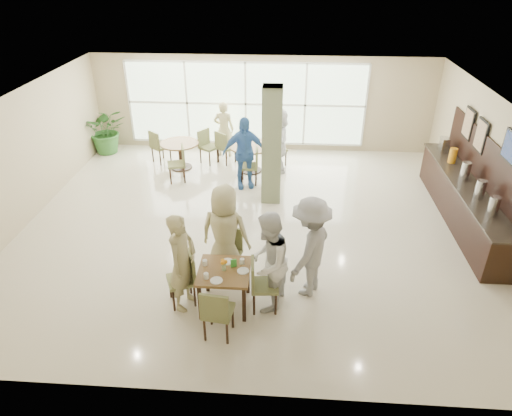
# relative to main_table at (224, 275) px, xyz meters

# --- Properties ---
(ground) EXTENTS (10.00, 10.00, 0.00)m
(ground) POSITION_rel_main_table_xyz_m (0.23, 2.70, -0.64)
(ground) COLOR beige
(ground) RESTS_ON ground
(room_shell) EXTENTS (10.00, 10.00, 10.00)m
(room_shell) POSITION_rel_main_table_xyz_m (0.23, 2.70, 1.06)
(room_shell) COLOR white
(room_shell) RESTS_ON ground
(window_bank) EXTENTS (7.00, 0.04, 7.00)m
(window_bank) POSITION_rel_main_table_xyz_m (-0.27, 7.16, 0.76)
(window_bank) COLOR silver
(window_bank) RESTS_ON ground
(column) EXTENTS (0.45, 0.45, 2.80)m
(column) POSITION_rel_main_table_xyz_m (0.63, 3.90, 0.76)
(column) COLOR #6F7C56
(column) RESTS_ON ground
(main_table) EXTENTS (0.86, 0.86, 0.75)m
(main_table) POSITION_rel_main_table_xyz_m (0.00, 0.00, 0.00)
(main_table) COLOR brown
(main_table) RESTS_ON ground
(round_table_left) EXTENTS (1.05, 1.05, 0.75)m
(round_table_left) POSITION_rel_main_table_xyz_m (-1.97, 5.61, -0.08)
(round_table_left) COLOR brown
(round_table_left) RESTS_ON ground
(round_table_right) EXTENTS (1.17, 1.17, 0.75)m
(round_table_right) POSITION_rel_main_table_xyz_m (-0.00, 5.54, -0.06)
(round_table_right) COLOR brown
(round_table_right) RESTS_ON ground
(chairs_main_table) EXTENTS (1.96, 2.02, 0.95)m
(chairs_main_table) POSITION_rel_main_table_xyz_m (-0.03, 0.04, -0.17)
(chairs_main_table) COLOR #5F6537
(chairs_main_table) RESTS_ON ground
(chairs_table_left) EXTENTS (2.02, 1.83, 0.95)m
(chairs_table_left) POSITION_rel_main_table_xyz_m (-1.91, 5.58, -0.17)
(chairs_table_left) COLOR #5F6537
(chairs_table_left) RESTS_ON ground
(chairs_table_right) EXTENTS (2.09, 1.82, 0.95)m
(chairs_table_right) POSITION_rel_main_table_xyz_m (-0.00, 5.60, -0.17)
(chairs_table_right) COLOR #5F6537
(chairs_table_right) RESTS_ON ground
(tabletop_clutter) EXTENTS (0.79, 0.72, 0.21)m
(tabletop_clutter) POSITION_rel_main_table_xyz_m (0.00, 0.01, 0.17)
(tabletop_clutter) COLOR white
(tabletop_clutter) RESTS_ON main_table
(buffet_counter) EXTENTS (0.64, 4.70, 1.95)m
(buffet_counter) POSITION_rel_main_table_xyz_m (4.93, 3.20, -0.09)
(buffet_counter) COLOR black
(buffet_counter) RESTS_ON ground
(framed_art_a) EXTENTS (0.05, 0.55, 0.70)m
(framed_art_a) POSITION_rel_main_table_xyz_m (5.17, 3.70, 1.21)
(framed_art_a) COLOR black
(framed_art_a) RESTS_ON ground
(framed_art_b) EXTENTS (0.05, 0.55, 0.70)m
(framed_art_b) POSITION_rel_main_table_xyz_m (5.17, 4.50, 1.21)
(framed_art_b) COLOR black
(framed_art_b) RESTS_ON ground
(potted_plant) EXTENTS (1.55, 1.55, 1.39)m
(potted_plant) POSITION_rel_main_table_xyz_m (-4.39, 6.59, 0.05)
(potted_plant) COLOR #2F6729
(potted_plant) RESTS_ON ground
(teen_left) EXTENTS (0.60, 0.74, 1.77)m
(teen_left) POSITION_rel_main_table_xyz_m (-0.68, -0.02, 0.24)
(teen_left) COLOR tan
(teen_left) RESTS_ON ground
(teen_far) EXTENTS (0.99, 0.66, 1.87)m
(teen_far) POSITION_rel_main_table_xyz_m (-0.08, 0.83, 0.29)
(teen_far) COLOR tan
(teen_far) RESTS_ON ground
(teen_right) EXTENTS (0.87, 1.01, 1.80)m
(teen_right) POSITION_rel_main_table_xyz_m (0.72, 0.06, 0.26)
(teen_right) COLOR white
(teen_right) RESTS_ON ground
(teen_standing) EXTENTS (1.16, 1.39, 1.87)m
(teen_standing) POSITION_rel_main_table_xyz_m (1.42, 0.49, 0.29)
(teen_standing) COLOR #969698
(teen_standing) RESTS_ON ground
(adult_a) EXTENTS (1.22, 0.90, 1.86)m
(adult_a) POSITION_rel_main_table_xyz_m (-0.09, 4.57, 0.28)
(adult_a) COLOR #3D6FB7
(adult_a) RESTS_ON ground
(adult_b) EXTENTS (1.05, 1.74, 1.76)m
(adult_b) POSITION_rel_main_table_xyz_m (0.75, 5.63, 0.23)
(adult_b) COLOR white
(adult_b) RESTS_ON ground
(adult_standing) EXTENTS (0.62, 0.44, 1.64)m
(adult_standing) POSITION_rel_main_table_xyz_m (-0.86, 6.57, 0.17)
(adult_standing) COLOR tan
(adult_standing) RESTS_ON ground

